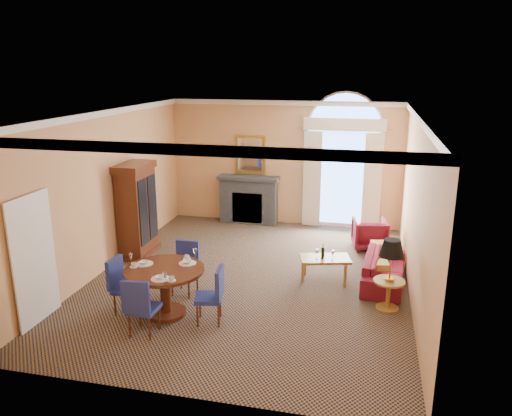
% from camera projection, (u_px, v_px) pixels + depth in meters
% --- Properties ---
extents(ground, '(7.50, 7.50, 0.00)m').
position_uv_depth(ground, '(250.00, 278.00, 9.82)').
color(ground, '#121B3B').
rests_on(ground, ground).
extents(room_envelope, '(6.04, 7.52, 3.45)m').
position_uv_depth(room_envelope, '(257.00, 146.00, 9.76)').
color(room_envelope, '#E1A66B').
rests_on(room_envelope, ground).
extents(armoire, '(0.59, 1.04, 2.04)m').
position_uv_depth(armoire, '(137.00, 211.00, 10.83)').
color(armoire, '#401C0E').
rests_on(armoire, ground).
extents(dining_table, '(1.32, 1.32, 1.03)m').
position_uv_depth(dining_table, '(165.00, 281.00, 8.22)').
color(dining_table, '#401C0E').
rests_on(dining_table, ground).
extents(dining_chair_north, '(0.48, 0.48, 0.96)m').
position_uv_depth(dining_chair_north, '(186.00, 264.00, 9.11)').
color(dining_chair_north, navy).
rests_on(dining_chair_north, ground).
extents(dining_chair_south, '(0.46, 0.47, 0.96)m').
position_uv_depth(dining_chair_south, '(140.00, 304.00, 7.55)').
color(dining_chair_south, navy).
rests_on(dining_chair_south, ground).
extents(dining_chair_east, '(0.51, 0.51, 0.96)m').
position_uv_depth(dining_chair_east, '(214.00, 292.00, 7.96)').
color(dining_chair_east, navy).
rests_on(dining_chair_east, ground).
extents(dining_chair_west, '(0.49, 0.48, 0.96)m').
position_uv_depth(dining_chair_west, '(121.00, 282.00, 8.34)').
color(dining_chair_west, navy).
rests_on(dining_chair_west, ground).
extents(sofa, '(0.88, 1.90, 0.54)m').
position_uv_depth(sofa, '(384.00, 269.00, 9.56)').
color(sofa, maroon).
rests_on(sofa, ground).
extents(armchair, '(0.85, 0.87, 0.69)m').
position_uv_depth(armchair, '(370.00, 234.00, 11.36)').
color(armchair, maroon).
rests_on(armchair, ground).
extents(coffee_table, '(1.05, 0.75, 0.78)m').
position_uv_depth(coffee_table, '(325.00, 260.00, 9.58)').
color(coffee_table, '#AE7E34').
rests_on(coffee_table, ground).
extents(side_table, '(0.53, 0.53, 1.23)m').
position_uv_depth(side_table, '(391.00, 265.00, 8.36)').
color(side_table, '#AE7E34').
rests_on(side_table, ground).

